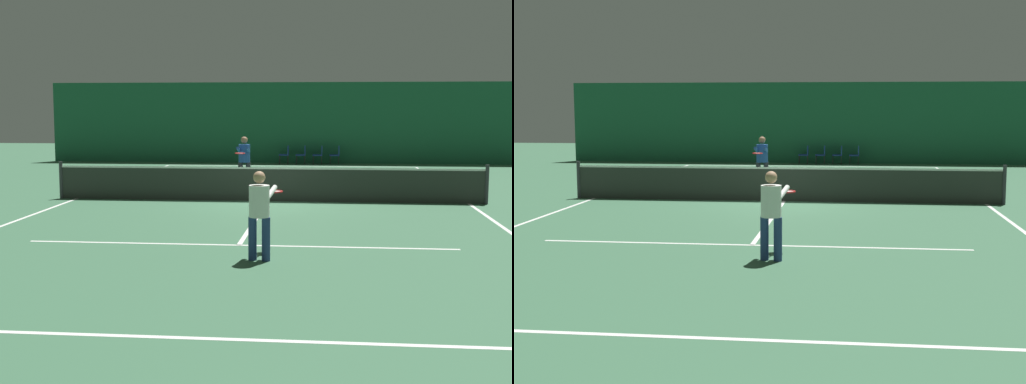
% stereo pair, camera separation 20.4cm
% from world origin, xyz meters
% --- Properties ---
extents(ground_plane, '(60.00, 60.00, 0.00)m').
position_xyz_m(ground_plane, '(0.00, 0.00, 0.00)').
color(ground_plane, '#386647').
extents(backdrop_curtain, '(23.00, 0.12, 3.75)m').
position_xyz_m(backdrop_curtain, '(0.00, 13.70, 1.88)').
color(backdrop_curtain, '#1E5B3D').
rests_on(backdrop_curtain, ground).
extents(court_line_baseline_far, '(11.00, 0.10, 0.00)m').
position_xyz_m(court_line_baseline_far, '(0.00, 11.90, 0.00)').
color(court_line_baseline_far, white).
rests_on(court_line_baseline_far, ground).
extents(court_line_baseline_near, '(11.00, 0.10, 0.00)m').
position_xyz_m(court_line_baseline_near, '(0.00, -11.90, 0.00)').
color(court_line_baseline_near, white).
rests_on(court_line_baseline_near, ground).
extents(court_line_service_far, '(8.25, 0.10, 0.00)m').
position_xyz_m(court_line_service_far, '(0.00, 6.40, 0.00)').
color(court_line_service_far, white).
rests_on(court_line_service_far, ground).
extents(court_line_service_near, '(8.25, 0.10, 0.00)m').
position_xyz_m(court_line_service_near, '(0.00, -6.40, 0.00)').
color(court_line_service_near, white).
rests_on(court_line_service_near, ground).
extents(court_line_sideline_left, '(0.10, 23.80, 0.00)m').
position_xyz_m(court_line_sideline_left, '(-5.50, 0.00, 0.00)').
color(court_line_sideline_left, white).
rests_on(court_line_sideline_left, ground).
extents(court_line_sideline_right, '(0.10, 23.80, 0.00)m').
position_xyz_m(court_line_sideline_right, '(5.50, 0.00, 0.00)').
color(court_line_sideline_right, white).
rests_on(court_line_sideline_right, ground).
extents(court_line_centre, '(0.10, 12.80, 0.00)m').
position_xyz_m(court_line_centre, '(0.00, 0.00, 0.00)').
color(court_line_centre, white).
rests_on(court_line_centre, ground).
extents(tennis_net, '(12.00, 0.10, 1.07)m').
position_xyz_m(tennis_net, '(0.00, 0.00, 0.51)').
color(tennis_net, '#2D332D').
rests_on(tennis_net, ground).
extents(player_near, '(0.58, 1.33, 1.54)m').
position_xyz_m(player_near, '(0.52, -7.66, 0.90)').
color(player_near, navy).
rests_on(player_near, ground).
extents(player_far, '(0.42, 1.35, 1.65)m').
position_xyz_m(player_far, '(-1.08, 3.54, 0.96)').
color(player_far, '#2D2D38').
rests_on(player_far, ground).
extents(courtside_chair_0, '(0.44, 0.44, 0.84)m').
position_xyz_m(courtside_chair_0, '(-0.29, 13.15, 0.49)').
color(courtside_chair_0, '#2D2D2D').
rests_on(courtside_chair_0, ground).
extents(courtside_chair_1, '(0.44, 0.44, 0.84)m').
position_xyz_m(courtside_chair_1, '(0.48, 13.15, 0.49)').
color(courtside_chair_1, '#2D2D2D').
rests_on(courtside_chair_1, ground).
extents(courtside_chair_2, '(0.44, 0.44, 0.84)m').
position_xyz_m(courtside_chair_2, '(1.26, 13.15, 0.49)').
color(courtside_chair_2, '#2D2D2D').
rests_on(courtside_chair_2, ground).
extents(courtside_chair_3, '(0.44, 0.44, 0.84)m').
position_xyz_m(courtside_chair_3, '(2.03, 13.15, 0.49)').
color(courtside_chair_3, '#2D2D2D').
rests_on(courtside_chair_3, ground).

